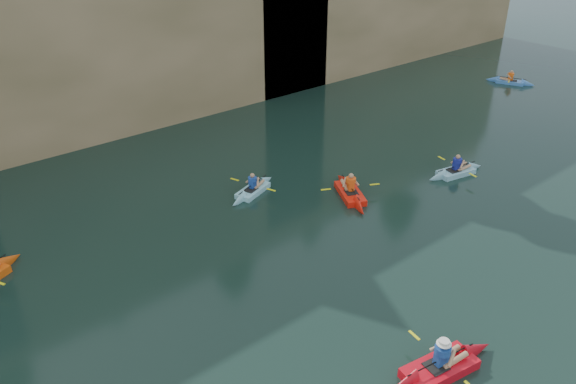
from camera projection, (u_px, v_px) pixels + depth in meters
ground at (488, 384)px, 14.62m from camera, size 160.00×160.00×0.00m
cliff_slab_center at (139, 16)px, 28.39m from camera, size 24.00×2.40×11.40m
sea_cave_center at (39, 123)px, 26.56m from camera, size 3.50×1.00×3.20m
sea_cave_east at (272, 59)px, 34.06m from camera, size 5.00×1.00×4.50m
main_kayaker at (440, 367)px, 14.89m from camera, size 3.83×2.50×1.39m
kayaker_ltblue_near at (456, 171)px, 25.29m from camera, size 3.18×2.38×1.22m
kayaker_red_far at (350, 193)px, 23.51m from camera, size 2.31×3.51×1.30m
kayaker_ltblue_mid at (253, 190)px, 23.77m from camera, size 3.05×2.15×1.14m
kayaker_blue_east at (510, 81)px, 37.15m from camera, size 2.03×3.11×1.10m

